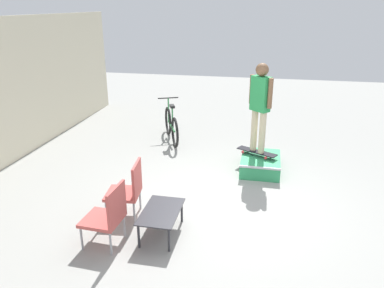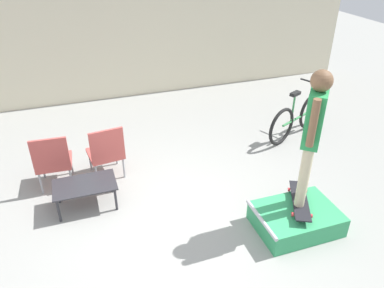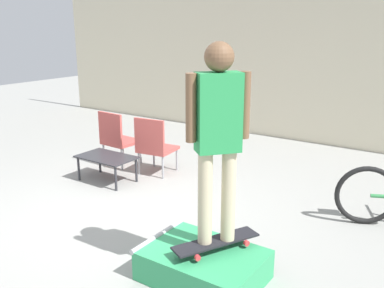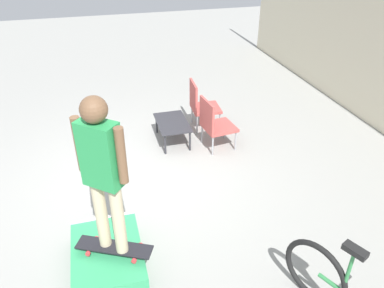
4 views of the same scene
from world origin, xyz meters
name	(u,v)px [view 2 (image 2 of 4)]	position (x,y,z in m)	size (l,w,h in m)	color
ground_plane	(169,227)	(0.00, 0.00, 0.00)	(24.00, 24.00, 0.00)	gray
house_wall_back	(108,34)	(0.00, 4.73, 1.50)	(12.00, 0.06, 3.00)	beige
skate_ramp_box	(296,219)	(1.62, -0.54, 0.14)	(1.10, 0.78, 0.31)	#339E60
skateboard_on_ramp	(300,200)	(1.70, -0.45, 0.37)	(0.56, 0.85, 0.07)	black
person_skater	(313,129)	(1.70, -0.45, 1.45)	(0.40, 0.45, 1.79)	#C6B793
coffee_table	(85,187)	(-0.99, 0.82, 0.34)	(0.88, 0.54, 0.39)	#2D2D33
patio_chair_left	(53,160)	(-1.38, 1.46, 0.49)	(0.55, 0.55, 0.92)	#99999E
patio_chair_right	(106,151)	(-0.59, 1.46, 0.49)	(0.58, 0.58, 0.92)	#99999E
bicycle	(297,118)	(3.03, 1.71, 0.38)	(1.57, 0.79, 1.01)	black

